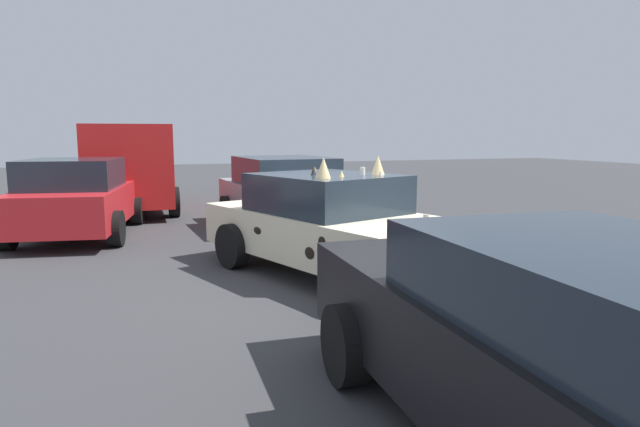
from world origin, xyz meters
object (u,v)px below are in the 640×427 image
(parked_sedan_near_right, at_px, (576,353))
(parked_sedan_behind_left, at_px, (78,198))
(parked_sedan_row_back_center, at_px, (288,195))
(parked_van_behind_right, at_px, (129,163))
(art_car_decorated, at_px, (337,226))

(parked_sedan_near_right, bearing_deg, parked_sedan_behind_left, 22.51)
(parked_sedan_near_right, relative_size, parked_sedan_row_back_center, 1.00)
(parked_sedan_near_right, distance_m, parked_sedan_behind_left, 9.65)
(parked_sedan_near_right, bearing_deg, parked_van_behind_right, 12.99)
(art_car_decorated, bearing_deg, parked_van_behind_right, 178.69)
(parked_van_behind_right, xyz_separation_m, parked_sedan_row_back_center, (-4.37, -2.90, -0.47))
(art_car_decorated, height_order, parked_sedan_near_right, art_car_decorated)
(art_car_decorated, xyz_separation_m, parked_sedan_behind_left, (4.50, 3.55, 0.04))
(parked_van_behind_right, xyz_separation_m, parked_sedan_near_right, (-12.62, -2.10, -0.50))
(parked_sedan_near_right, height_order, parked_sedan_row_back_center, parked_sedan_row_back_center)
(parked_sedan_near_right, xyz_separation_m, parked_sedan_behind_left, (9.12, 3.14, 0.02))
(parked_sedan_behind_left, bearing_deg, art_car_decorated, -131.42)
(art_car_decorated, xyz_separation_m, parked_sedan_near_right, (-4.63, 0.41, 0.02))
(parked_sedan_behind_left, relative_size, parked_sedan_row_back_center, 0.91)
(art_car_decorated, bearing_deg, parked_sedan_row_back_center, 155.17)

